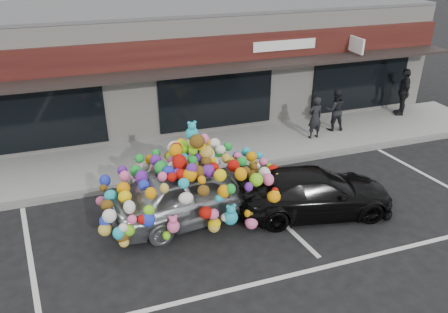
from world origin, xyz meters
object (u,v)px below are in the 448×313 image
object	(u,v)px
pedestrian_a	(315,118)
pedestrian_c	(403,92)
black_sedan	(315,192)
pedestrian_b	(335,110)
toy_car	(195,186)

from	to	relation	value
pedestrian_a	pedestrian_c	distance (m)	4.56
black_sedan	pedestrian_a	world-z (taller)	pedestrian_a
pedestrian_a	pedestrian_b	xyz separation A→B (m)	(1.04, 0.41, 0.02)
toy_car	pedestrian_b	distance (m)	7.23
toy_car	pedestrian_b	bearing A→B (deg)	-66.54
toy_car	black_sedan	size ratio (longest dim) A/B	1.18
pedestrian_b	pedestrian_c	world-z (taller)	pedestrian_c
black_sedan	pedestrian_c	size ratio (longest dim) A/B	2.21
toy_car	black_sedan	xyz separation A→B (m)	(3.01, -0.79, -0.32)
pedestrian_c	toy_car	bearing A→B (deg)	-42.60
pedestrian_a	pedestrian_c	size ratio (longest dim) A/B	0.81
black_sedan	toy_car	bearing A→B (deg)	85.57
pedestrian_b	pedestrian_c	distance (m)	3.46
pedestrian_c	pedestrian_b	bearing A→B (deg)	-56.79
black_sedan	pedestrian_b	xyz separation A→B (m)	(3.24, 4.41, 0.33)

